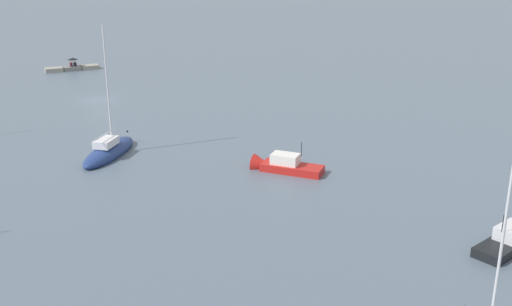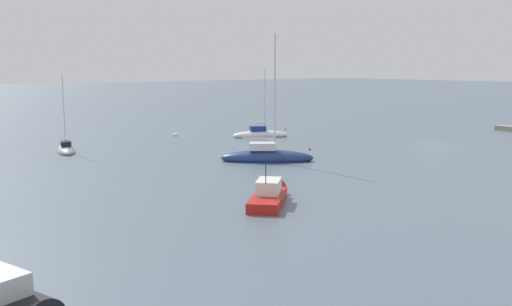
# 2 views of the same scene
# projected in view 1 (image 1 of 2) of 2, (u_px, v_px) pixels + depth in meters

# --- Properties ---
(ground_plane) EXTENTS (500.00, 500.00, 0.00)m
(ground_plane) POSITION_uv_depth(u_px,v_px,m) (98.00, 100.00, 72.88)
(ground_plane) COLOR slate
(seawall_pier) EXTENTS (7.66, 1.74, 0.61)m
(seawall_pier) POSITION_uv_depth(u_px,v_px,m) (72.00, 68.00, 89.91)
(seawall_pier) COLOR gray
(seawall_pier) RESTS_ON ground_plane
(person_seated_dark_left) EXTENTS (0.44, 0.64, 0.73)m
(person_seated_dark_left) POSITION_uv_depth(u_px,v_px,m) (75.00, 64.00, 89.86)
(person_seated_dark_left) COLOR #1E2333
(person_seated_dark_left) RESTS_ON seawall_pier
(person_seated_maroon_right) EXTENTS (0.44, 0.64, 0.73)m
(person_seated_maroon_right) POSITION_uv_depth(u_px,v_px,m) (71.00, 65.00, 89.67)
(person_seated_maroon_right) COLOR #1E2333
(person_seated_maroon_right) RESTS_ON seawall_pier
(umbrella_open_black) EXTENTS (1.49, 1.49, 1.32)m
(umbrella_open_black) POSITION_uv_depth(u_px,v_px,m) (73.00, 59.00, 89.44)
(umbrella_open_black) COLOR black
(umbrella_open_black) RESTS_ON seawall_pier
(sailboat_navy_near) EXTENTS (7.06, 8.00, 11.71)m
(sailboat_navy_near) POSITION_uv_depth(u_px,v_px,m) (109.00, 151.00, 53.55)
(sailboat_navy_near) COLOR navy
(sailboat_navy_near) RESTS_ON ground_plane
(motorboat_red_mid) EXTENTS (5.38, 5.58, 3.33)m
(motorboat_red_mid) POSITION_uv_depth(u_px,v_px,m) (281.00, 166.00, 50.02)
(motorboat_red_mid) COLOR red
(motorboat_red_mid) RESTS_ON ground_plane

